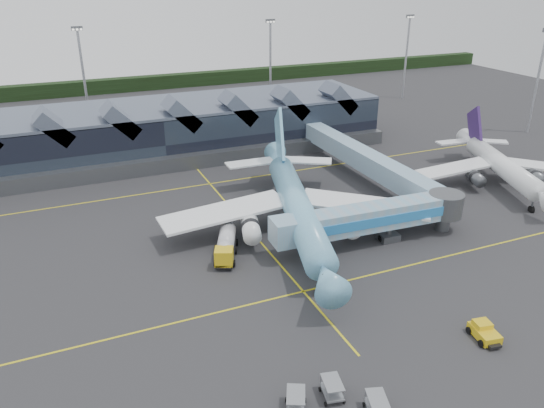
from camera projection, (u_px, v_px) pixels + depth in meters
name	position (u px, v px, depth m)	size (l,w,h in m)	color
ground	(275.00, 259.00, 67.04)	(260.00, 260.00, 0.00)	#2A292C
taxi_stripes	(247.00, 227.00, 75.44)	(120.00, 60.00, 0.01)	yellow
tree_line_far	(129.00, 84.00, 158.60)	(260.00, 4.00, 4.00)	black
terminal	(154.00, 130.00, 103.00)	(90.00, 22.25, 12.52)	black
light_masts	(250.00, 69.00, 122.27)	(132.40, 42.56, 22.45)	#9B9DA4
main_airliner	(296.00, 203.00, 72.85)	(36.68, 43.08, 14.08)	#6AB0D8
regional_jet	(500.00, 164.00, 89.46)	(27.64, 30.92, 10.93)	white
jet_bridge	(382.00, 216.00, 69.91)	(27.90, 5.41, 5.64)	#7DB1D1
fuel_truck	(226.00, 243.00, 67.43)	(5.27, 8.69, 2.98)	black
pushback_tug	(484.00, 332.00, 52.44)	(2.74, 3.84, 1.59)	yellow
baggage_carts	(335.00, 398.00, 44.09)	(8.31, 5.83, 1.68)	#919499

